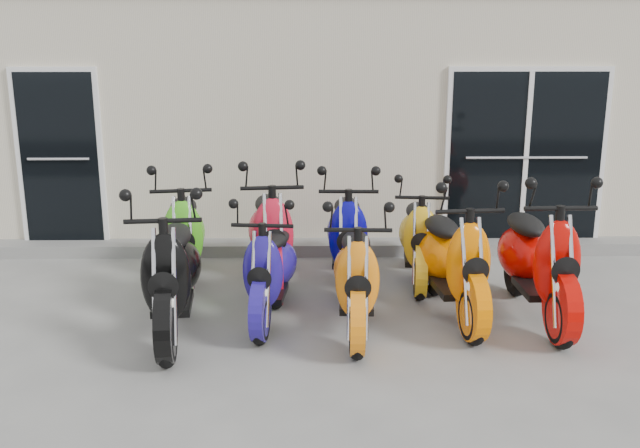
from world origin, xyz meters
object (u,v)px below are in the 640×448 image
at_px(scooter_front_blue, 270,255).
at_px(scooter_front_orange_b, 453,245).
at_px(scooter_back_red, 271,221).
at_px(scooter_front_black, 171,257).
at_px(scooter_back_green, 183,222).
at_px(scooter_back_blue, 347,222).
at_px(scooter_front_orange_a, 357,262).
at_px(scooter_front_red, 539,244).
at_px(scooter_back_yellow, 419,225).

relative_size(scooter_front_blue, scooter_front_orange_b, 0.89).
bearing_deg(scooter_front_orange_b, scooter_back_red, 147.37).
distance_m(scooter_front_black, scooter_back_green, 1.34).
height_order(scooter_front_blue, scooter_back_red, scooter_back_red).
relative_size(scooter_front_blue, scooter_back_blue, 0.91).
bearing_deg(scooter_back_red, scooter_front_orange_a, -61.54).
height_order(scooter_front_blue, scooter_back_blue, scooter_back_blue).
bearing_deg(scooter_back_blue, scooter_front_red, -27.98).
bearing_deg(scooter_back_yellow, scooter_back_red, -169.65).
relative_size(scooter_front_blue, scooter_back_red, 0.87).
bearing_deg(scooter_front_orange_b, scooter_front_orange_a, -166.48).
height_order(scooter_back_green, scooter_back_blue, scooter_back_green).
distance_m(scooter_front_black, scooter_front_orange_b, 2.65).
xyz_separation_m(scooter_front_orange_b, scooter_front_red, (0.81, -0.06, 0.02)).
relative_size(scooter_front_blue, scooter_back_yellow, 0.99).
relative_size(scooter_back_green, scooter_back_blue, 1.02).
bearing_deg(scooter_front_red, scooter_front_orange_a, -172.18).
bearing_deg(scooter_front_black, scooter_back_yellow, 24.94).
bearing_deg(scooter_front_orange_a, scooter_front_orange_b, 21.76).
height_order(scooter_front_black, scooter_back_yellow, scooter_front_black).
bearing_deg(scooter_front_orange_b, scooter_back_blue, 129.40).
relative_size(scooter_front_red, scooter_back_red, 1.01).
xyz_separation_m(scooter_front_black, scooter_front_orange_b, (2.62, 0.38, -0.01)).
bearing_deg(scooter_front_red, scooter_back_yellow, 130.69).
relative_size(scooter_front_black, scooter_back_red, 1.00).
xyz_separation_m(scooter_front_blue, scooter_front_orange_a, (0.81, -0.29, 0.02)).
bearing_deg(scooter_back_yellow, scooter_front_orange_b, -74.83).
relative_size(scooter_front_black, scooter_front_orange_a, 1.10).
distance_m(scooter_front_blue, scooter_back_green, 1.40).
bearing_deg(scooter_front_red, scooter_back_green, 163.29).
relative_size(scooter_back_blue, scooter_back_yellow, 1.09).
xyz_separation_m(scooter_back_green, scooter_back_blue, (1.77, 0.01, -0.01)).
bearing_deg(scooter_back_yellow, scooter_front_blue, -139.64).
xyz_separation_m(scooter_back_red, scooter_back_yellow, (1.62, 0.12, -0.09)).
distance_m(scooter_front_blue, scooter_front_orange_a, 0.86).
xyz_separation_m(scooter_front_red, scooter_back_blue, (-1.77, 1.03, -0.04)).
distance_m(scooter_front_orange_a, scooter_front_red, 1.78).
bearing_deg(scooter_back_green, scooter_front_orange_a, -44.46).
distance_m(scooter_back_red, scooter_back_yellow, 1.63).
relative_size(scooter_front_orange_b, scooter_back_blue, 1.02).
bearing_deg(scooter_front_orange_a, scooter_back_green, 147.27).
relative_size(scooter_front_orange_a, scooter_front_red, 0.89).
height_order(scooter_front_orange_a, scooter_back_green, scooter_back_green).
height_order(scooter_front_red, scooter_back_blue, scooter_front_red).
height_order(scooter_back_red, scooter_back_yellow, scooter_back_red).
bearing_deg(scooter_front_orange_a, scooter_front_black, -175.25).
bearing_deg(scooter_back_green, scooter_front_red, -24.88).
xyz_separation_m(scooter_front_black, scooter_back_yellow, (2.45, 1.43, -0.09)).
bearing_deg(scooter_front_orange_b, scooter_front_blue, 175.83).
bearing_deg(scooter_front_orange_b, scooter_front_black, -177.14).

